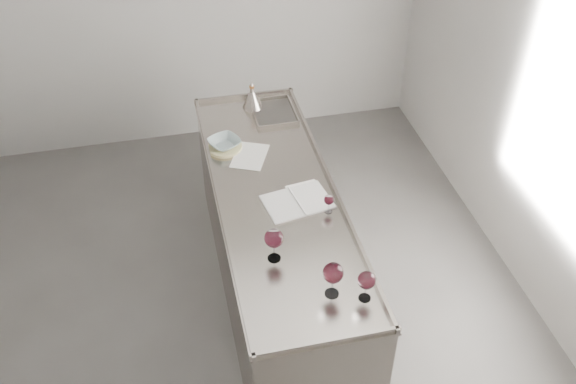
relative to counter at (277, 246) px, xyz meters
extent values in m
cube|color=#4D4A48|center=(-0.50, -0.30, -0.48)|extent=(4.50, 5.00, 0.02)
cube|color=#A6A4A1|center=(1.76, -0.30, 0.93)|extent=(0.02, 5.00, 2.80)
cube|color=gray|center=(0.00, 0.00, -0.01)|extent=(0.75, 2.40, 0.92)
cube|color=gray|center=(0.00, 0.00, 0.46)|extent=(0.77, 2.42, 0.02)
cube|color=gray|center=(0.00, -1.19, 0.48)|extent=(0.77, 0.02, 0.03)
cube|color=gray|center=(0.00, 1.19, 0.48)|extent=(0.77, 0.02, 0.03)
cube|color=gray|center=(-0.37, 0.00, 0.48)|extent=(0.02, 2.42, 0.03)
cube|color=gray|center=(0.36, 0.00, 0.48)|extent=(0.02, 2.42, 0.03)
cube|color=#595654|center=(0.17, 0.92, 0.46)|extent=(0.30, 0.38, 0.01)
cylinder|color=white|center=(-0.13, -0.56, 0.47)|extent=(0.08, 0.08, 0.00)
cylinder|color=white|center=(-0.13, -0.56, 0.52)|extent=(0.01, 0.01, 0.10)
ellipsoid|color=white|center=(-0.13, -0.56, 0.62)|extent=(0.11, 0.11, 0.11)
cylinder|color=#3C0814|center=(-0.13, -0.56, 0.60)|extent=(0.08, 0.08, 0.02)
cylinder|color=white|center=(0.11, -0.88, 0.47)|extent=(0.08, 0.08, 0.00)
cylinder|color=white|center=(0.11, -0.88, 0.52)|extent=(0.01, 0.01, 0.10)
ellipsoid|color=white|center=(0.11, -0.88, 0.63)|extent=(0.11, 0.11, 0.12)
cylinder|color=#390711|center=(0.11, -0.88, 0.60)|extent=(0.08, 0.08, 0.02)
cylinder|color=white|center=(0.27, -0.95, 0.47)|extent=(0.07, 0.07, 0.00)
cylinder|color=white|center=(0.27, -0.95, 0.52)|extent=(0.01, 0.01, 0.09)
ellipsoid|color=white|center=(0.27, -0.95, 0.61)|extent=(0.10, 0.10, 0.10)
cylinder|color=#370711|center=(0.27, -0.95, 0.58)|extent=(0.07, 0.07, 0.02)
cylinder|color=white|center=(0.27, -0.24, 0.47)|extent=(0.05, 0.05, 0.00)
cylinder|color=white|center=(0.27, -0.24, 0.50)|extent=(0.01, 0.01, 0.06)
ellipsoid|color=white|center=(0.27, -0.24, 0.56)|extent=(0.06, 0.06, 0.06)
cylinder|color=#360711|center=(0.27, -0.24, 0.55)|extent=(0.04, 0.04, 0.01)
cube|color=white|center=(0.01, -0.13, 0.47)|extent=(0.24, 0.31, 0.01)
cube|color=white|center=(0.21, -0.10, 0.47)|extent=(0.24, 0.31, 0.01)
cylinder|color=white|center=(0.11, -0.11, 0.48)|extent=(0.06, 0.28, 0.01)
cube|color=white|center=(0.19, -0.08, 0.47)|extent=(0.25, 0.32, 0.00)
cube|color=silver|center=(-0.09, 0.43, 0.47)|extent=(0.32, 0.36, 0.00)
cylinder|color=#C9BF82|center=(-0.25, 0.56, 0.48)|extent=(0.26, 0.26, 0.02)
imported|color=gray|center=(-0.25, 0.56, 0.51)|extent=(0.27, 0.27, 0.05)
cone|color=gray|center=(0.04, 1.04, 0.53)|extent=(0.15, 0.15, 0.13)
cylinder|color=gray|center=(0.04, 1.04, 0.62)|extent=(0.03, 0.03, 0.03)
cylinder|color=#975A2A|center=(0.04, 1.04, 0.64)|extent=(0.04, 0.04, 0.02)
cone|color=gray|center=(0.04, 1.04, 0.67)|extent=(0.03, 0.03, 0.04)
camera|label=1|loc=(-0.62, -3.05, 3.06)|focal=40.00mm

